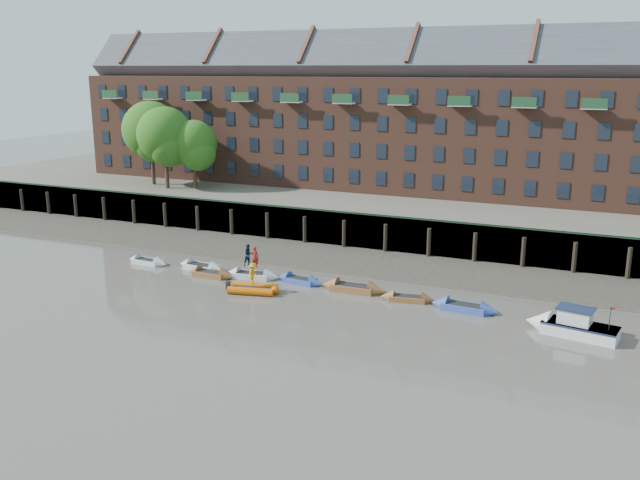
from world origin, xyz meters
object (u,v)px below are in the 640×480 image
Objects in this scene: rowboat_7 at (464,307)px; rowboat_0 at (147,262)px; rowboat_5 at (353,288)px; person_rower_b at (249,255)px; rowboat_6 at (408,298)px; rowboat_1 at (201,267)px; rib_tender at (255,289)px; rowboat_2 at (210,274)px; rowboat_3 at (252,275)px; person_rib_crew at (253,274)px; rowboat_4 at (300,280)px; person_rower_a at (255,257)px; motor_launch at (565,325)px.

rowboat_0 is at bearing -177.63° from rowboat_7.
rowboat_5 is 9.02m from person_rower_b.
rowboat_5 is at bearing 163.79° from rowboat_6.
rib_tender is (6.93, -3.36, 0.05)m from rowboat_1.
rowboat_7 reaches higher than rowboat_2.
rowboat_3 is 3.61m from rib_tender.
person_rib_crew reaches higher than rowboat_1.
person_rib_crew is at bearing -67.54° from rowboat_3.
rowboat_1 is 1.10× the size of rowboat_4.
rowboat_3 is at bearing -178.60° from rowboat_7.
rowboat_3 is 1.54m from person_rower_a.
person_rower_a is at bearing -68.50° from person_rower_b.
person_rower_a reaches higher than rib_tender.
rowboat_3 is 1.21× the size of rib_tender.
person_rower_a reaches higher than rowboat_2.
rowboat_1 reaches higher than rib_tender.
rowboat_1 reaches higher than rowboat_0.
person_rower_a reaches higher than rowboat_4.
motor_launch reaches higher than rowboat_5.
rowboat_7 is 17.44m from person_rower_b.
rowboat_6 is 4.14m from rowboat_7.
rowboat_0 is at bearing -169.88° from rowboat_1.
person_rower_b is (-13.23, 0.50, 1.58)m from rowboat_6.
person_rower_a is 1.06× the size of person_rib_crew.
rowboat_2 is at bearing 10.79° from person_rower_a.
rowboat_6 is (16.07, 0.73, -0.02)m from rowboat_2.
person_rib_crew is at bearing -20.92° from rowboat_2.
rowboat_3 reaches higher than rowboat_0.
rowboat_6 is at bearing -57.08° from person_rower_b.
rowboat_5 is 0.87× the size of motor_launch.
rib_tender is (-10.88, -2.77, 0.08)m from rowboat_6.
rowboat_5 reaches higher than rowboat_3.
rowboat_1 is at bearing 123.91° from person_rower_b.
rowboat_5 is (18.57, 0.31, 0.05)m from rowboat_0.
rowboat_1 is 4.84m from person_rower_b.
person_rib_crew is at bearing -115.73° from rowboat_4.
person_rower_a reaches higher than person_rib_crew.
rowboat_2 is 0.91× the size of rowboat_3.
rowboat_2 is 0.85× the size of rowboat_5.
rowboat_2 is at bearing -176.06° from rowboat_5.
person_rower_b reaches higher than rib_tender.
person_rower_b is at bearing 167.80° from rowboat_6.
rib_tender is at bearing -155.55° from rowboat_5.
rowboat_5 is at bearing 174.73° from person_rower_a.
motor_launch is at bearing -0.80° from rowboat_0.
person_rower_b reaches higher than rowboat_5.
person_rib_crew is (-21.77, -0.85, 0.84)m from motor_launch.
person_rower_a is (-23.31, 2.20, 1.16)m from motor_launch.
rowboat_0 reaches higher than rib_tender.
person_rower_a is (-16.69, 0.68, 1.51)m from rowboat_7.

